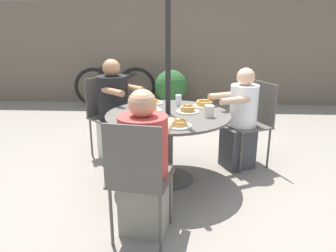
{
  "coord_description": "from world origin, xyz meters",
  "views": [
    {
      "loc": [
        0.18,
        -3.12,
        1.57
      ],
      "look_at": [
        0.0,
        0.0,
        0.59
      ],
      "focal_mm": 35.0,
      "sensor_mm": 36.0,
      "label": 1
    }
  ],
  "objects_px": {
    "diner_north": "(115,114)",
    "pancake_plate_b": "(150,109)",
    "patio_chair_south": "(254,118)",
    "drinking_glass_a": "(178,100)",
    "patio_table": "(168,126)",
    "coffee_cup": "(209,111)",
    "patio_chair_east": "(138,174)",
    "patio_chair_north": "(106,111)",
    "diner_east": "(145,169)",
    "pancake_plate_c": "(188,110)",
    "pancake_plate_d": "(153,102)",
    "pancake_plate_a": "(179,124)",
    "pancake_plate_e": "(204,104)",
    "diner_south": "(241,122)",
    "syrup_bottle": "(145,111)",
    "bicycle": "(115,86)",
    "potted_shrub": "(171,88)"
  },
  "relations": [
    {
      "from": "pancake_plate_a",
      "to": "pancake_plate_d",
      "type": "bearing_deg",
      "value": 110.08
    },
    {
      "from": "diner_north",
      "to": "pancake_plate_b",
      "type": "xyz_separation_m",
      "value": [
        0.47,
        -0.46,
        0.19
      ]
    },
    {
      "from": "patio_chair_north",
      "to": "drinking_glass_a",
      "type": "xyz_separation_m",
      "value": [
        0.89,
        -0.32,
        0.22
      ]
    },
    {
      "from": "patio_chair_south",
      "to": "pancake_plate_d",
      "type": "relative_size",
      "value": 4.18
    },
    {
      "from": "patio_table",
      "to": "syrup_bottle",
      "type": "xyz_separation_m",
      "value": [
        -0.22,
        -0.11,
        0.19
      ]
    },
    {
      "from": "pancake_plate_c",
      "to": "pancake_plate_d",
      "type": "bearing_deg",
      "value": 137.17
    },
    {
      "from": "patio_table",
      "to": "patio_chair_south",
      "type": "relative_size",
      "value": 1.3
    },
    {
      "from": "patio_chair_south",
      "to": "pancake_plate_b",
      "type": "height_order",
      "value": "patio_chair_south"
    },
    {
      "from": "patio_table",
      "to": "drinking_glass_a",
      "type": "bearing_deg",
      "value": 75.36
    },
    {
      "from": "pancake_plate_e",
      "to": "drinking_glass_a",
      "type": "xyz_separation_m",
      "value": [
        -0.28,
        0.05,
        0.03
      ]
    },
    {
      "from": "pancake_plate_b",
      "to": "coffee_cup",
      "type": "xyz_separation_m",
      "value": [
        0.58,
        -0.19,
        0.04
      ]
    },
    {
      "from": "diner_south",
      "to": "potted_shrub",
      "type": "bearing_deg",
      "value": -6.36
    },
    {
      "from": "patio_table",
      "to": "pancake_plate_c",
      "type": "distance_m",
      "value": 0.26
    },
    {
      "from": "patio_chair_east",
      "to": "potted_shrub",
      "type": "distance_m",
      "value": 3.94
    },
    {
      "from": "patio_table",
      "to": "pancake_plate_c",
      "type": "relative_size",
      "value": 5.45
    },
    {
      "from": "pancake_plate_a",
      "to": "pancake_plate_b",
      "type": "xyz_separation_m",
      "value": [
        -0.3,
        0.52,
        -0.0
      ]
    },
    {
      "from": "patio_table",
      "to": "coffee_cup",
      "type": "relative_size",
      "value": 11.0
    },
    {
      "from": "patio_chair_north",
      "to": "diner_east",
      "type": "distance_m",
      "value": 1.68
    },
    {
      "from": "patio_chair_north",
      "to": "potted_shrub",
      "type": "height_order",
      "value": "patio_chair_north"
    },
    {
      "from": "diner_north",
      "to": "diner_south",
      "type": "distance_m",
      "value": 1.45
    },
    {
      "from": "patio_chair_east",
      "to": "coffee_cup",
      "type": "xyz_separation_m",
      "value": [
        0.55,
        0.95,
        0.22
      ]
    },
    {
      "from": "patio_chair_east",
      "to": "pancake_plate_e",
      "type": "bearing_deg",
      "value": 77.15
    },
    {
      "from": "patio_table",
      "to": "patio_chair_north",
      "type": "distance_m",
      "value": 1.05
    },
    {
      "from": "syrup_bottle",
      "to": "bicycle",
      "type": "bearing_deg",
      "value": 107.05
    },
    {
      "from": "pancake_plate_a",
      "to": "bicycle",
      "type": "relative_size",
      "value": 0.14
    },
    {
      "from": "coffee_cup",
      "to": "patio_chair_south",
      "type": "bearing_deg",
      "value": 44.65
    },
    {
      "from": "patio_chair_south",
      "to": "diner_south",
      "type": "height_order",
      "value": "diner_south"
    },
    {
      "from": "patio_chair_south",
      "to": "drinking_glass_a",
      "type": "xyz_separation_m",
      "value": [
        -0.85,
        -0.1,
        0.22
      ]
    },
    {
      "from": "pancake_plate_c",
      "to": "syrup_bottle",
      "type": "xyz_separation_m",
      "value": [
        -0.41,
        -0.19,
        0.03
      ]
    },
    {
      "from": "patio_chair_north",
      "to": "pancake_plate_d",
      "type": "height_order",
      "value": "patio_chair_north"
    },
    {
      "from": "diner_east",
      "to": "patio_chair_south",
      "type": "xyz_separation_m",
      "value": [
        1.07,
        1.31,
        0.04
      ]
    },
    {
      "from": "syrup_bottle",
      "to": "potted_shrub",
      "type": "distance_m",
      "value": 3.04
    },
    {
      "from": "patio_chair_south",
      "to": "pancake_plate_e",
      "type": "height_order",
      "value": "patio_chair_south"
    },
    {
      "from": "pancake_plate_a",
      "to": "potted_shrub",
      "type": "bearing_deg",
      "value": 93.84
    },
    {
      "from": "pancake_plate_e",
      "to": "drinking_glass_a",
      "type": "height_order",
      "value": "drinking_glass_a"
    },
    {
      "from": "drinking_glass_a",
      "to": "patio_chair_south",
      "type": "bearing_deg",
      "value": 6.42
    },
    {
      "from": "diner_east",
      "to": "pancake_plate_b",
      "type": "distance_m",
      "value": 0.99
    },
    {
      "from": "patio_chair_south",
      "to": "diner_south",
      "type": "bearing_deg",
      "value": 90.0
    },
    {
      "from": "diner_north",
      "to": "pancake_plate_b",
      "type": "relative_size",
      "value": 5.22
    },
    {
      "from": "pancake_plate_c",
      "to": "coffee_cup",
      "type": "distance_m",
      "value": 0.26
    },
    {
      "from": "patio_table",
      "to": "coffee_cup",
      "type": "xyz_separation_m",
      "value": [
        0.4,
        -0.08,
        0.19
      ]
    },
    {
      "from": "diner_north",
      "to": "patio_chair_east",
      "type": "height_order",
      "value": "diner_north"
    },
    {
      "from": "pancake_plate_a",
      "to": "pancake_plate_b",
      "type": "height_order",
      "value": "pancake_plate_a"
    },
    {
      "from": "patio_chair_north",
      "to": "diner_north",
      "type": "bearing_deg",
      "value": 90.0
    },
    {
      "from": "patio_chair_north",
      "to": "syrup_bottle",
      "type": "distance_m",
      "value": 1.01
    },
    {
      "from": "patio_chair_east",
      "to": "drinking_glass_a",
      "type": "height_order",
      "value": "patio_chair_east"
    },
    {
      "from": "diner_east",
      "to": "drinking_glass_a",
      "type": "height_order",
      "value": "diner_east"
    },
    {
      "from": "syrup_bottle",
      "to": "coffee_cup",
      "type": "bearing_deg",
      "value": 3.06
    },
    {
      "from": "patio_chair_north",
      "to": "potted_shrub",
      "type": "distance_m",
      "value": 2.33
    },
    {
      "from": "diner_north",
      "to": "diner_south",
      "type": "height_order",
      "value": "diner_north"
    }
  ]
}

